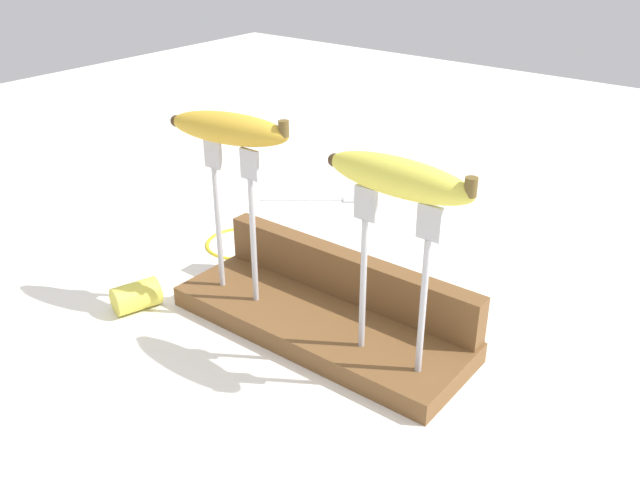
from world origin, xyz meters
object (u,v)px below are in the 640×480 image
(fork_stand_right, at_px, (394,266))
(wire_coil, at_px, (241,242))
(fork_stand_left, at_px, (234,208))
(banana_raised_right, at_px, (399,177))
(fork_fallen_near, at_px, (327,199))
(banana_raised_left, at_px, (229,128))
(banana_chunk_near, at_px, (137,296))

(fork_stand_right, relative_size, wire_coil, 1.75)
(fork_stand_left, height_order, banana_raised_right, banana_raised_right)
(fork_stand_right, relative_size, fork_fallen_near, 1.27)
(fork_stand_left, xyz_separation_m, fork_fallen_near, (-0.13, 0.35, -0.14))
(fork_stand_left, distance_m, wire_coil, 0.23)
(banana_raised_left, distance_m, banana_chunk_near, 0.26)
(fork_fallen_near, distance_m, banana_chunk_near, 0.43)
(fork_stand_left, relative_size, wire_coil, 1.80)
(banana_raised_left, bearing_deg, wire_coil, 133.54)
(banana_raised_left, bearing_deg, fork_stand_right, 0.00)
(fork_fallen_near, relative_size, banana_chunk_near, 2.26)
(fork_stand_right, xyz_separation_m, banana_raised_left, (-0.23, -0.00, 0.10))
(fork_stand_right, xyz_separation_m, banana_chunk_near, (-0.33, -0.08, -0.12))
(banana_chunk_near, height_order, wire_coil, banana_chunk_near)
(fork_stand_left, distance_m, banana_chunk_near, 0.18)
(banana_raised_right, height_order, fork_fallen_near, banana_raised_right)
(banana_raised_left, relative_size, fork_fallen_near, 1.04)
(banana_raised_right, height_order, banana_chunk_near, banana_raised_right)
(banana_raised_right, bearing_deg, fork_fallen_near, 135.19)
(fork_stand_right, bearing_deg, fork_stand_left, 180.00)
(banana_raised_left, height_order, wire_coil, banana_raised_left)
(wire_coil, bearing_deg, banana_raised_right, -20.92)
(fork_stand_right, xyz_separation_m, wire_coil, (-0.36, 0.14, -0.14))
(banana_chunk_near, bearing_deg, fork_fallen_near, 92.91)
(fork_stand_left, bearing_deg, wire_coil, 133.56)
(banana_chunk_near, relative_size, wire_coil, 0.61)
(banana_chunk_near, bearing_deg, fork_stand_right, 13.50)
(banana_chunk_near, bearing_deg, fork_stand_left, 37.15)
(banana_raised_left, bearing_deg, banana_raised_right, 0.00)
(fork_stand_left, distance_m, banana_raised_left, 0.10)
(fork_fallen_near, distance_m, wire_coil, 0.22)
(fork_stand_left, bearing_deg, fork_stand_right, 0.00)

